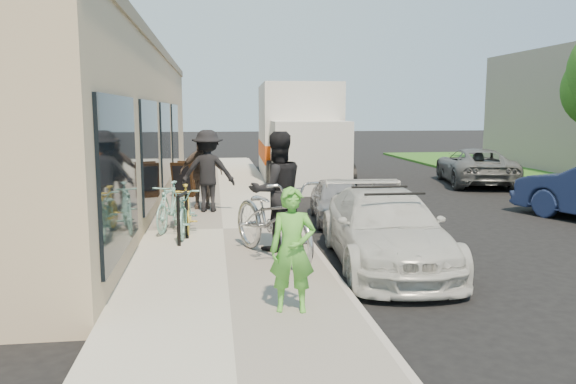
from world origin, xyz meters
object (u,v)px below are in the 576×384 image
sedan_white (385,229)px  sedan_silver (338,200)px  tandem_bike (272,219)px  far_car_gray (475,166)px  cruiser_bike_b (186,210)px  sandwich_board (184,179)px  bystander_a (208,171)px  woman_rider (292,250)px  cruiser_bike_c (187,209)px  man_standing (277,191)px  cruiser_bike_a (170,206)px  bike_rack (183,213)px  moving_truck (299,138)px  bystander_b (201,173)px

sedan_white → sedan_silver: (0.05, 3.68, -0.11)m
sedan_silver → tandem_bike: tandem_bike is taller
far_car_gray → cruiser_bike_b: (-9.37, -7.28, -0.00)m
sandwich_board → bystander_a: bearing=-55.8°
woman_rider → cruiser_bike_c: (-1.42, 4.60, -0.28)m
cruiser_bike_b → bystander_a: size_ratio=0.92×
far_car_gray → bystander_a: bystander_a is taller
woman_rider → man_standing: 2.98m
woman_rider → cruiser_bike_a: bearing=119.3°
bystander_a → woman_rider: bearing=102.8°
sandwich_board → sedan_white: (3.53, -6.84, -0.04)m
woman_rider → far_car_gray: bearing=65.2°
bystander_a → cruiser_bike_c: bearing=83.9°
man_standing → sedan_silver: bearing=-135.4°
sedan_silver → woman_rider: size_ratio=1.95×
cruiser_bike_a → sandwich_board: bearing=103.3°
far_car_gray → bystander_a: (-8.96, -4.88, 0.49)m
cruiser_bike_c → sedan_white: bearing=-40.2°
bike_rack → cruiser_bike_b: cruiser_bike_b is taller
sandwich_board → moving_truck: 5.94m
sandwich_board → sedan_silver: 4.78m
cruiser_bike_c → bystander_a: size_ratio=0.79×
sedan_silver → far_car_gray: bearing=49.2°
moving_truck → tandem_bike: 11.42m
sedan_silver → cruiser_bike_c: 3.59m
bike_rack → cruiser_bike_c: bearing=88.1°
sandwich_board → far_car_gray: far_car_gray is taller
woman_rider → bystander_b: (-1.19, 7.28, 0.13)m
cruiser_bike_a → cruiser_bike_b: size_ratio=0.90×
bike_rack → far_car_gray: bearing=40.3°
sedan_silver → bystander_a: size_ratio=1.51×
sedan_silver → tandem_bike: (-1.88, -3.60, 0.31)m
moving_truck → cruiser_bike_a: (-3.93, -8.73, -0.90)m
far_car_gray → cruiser_bike_c: 11.74m
moving_truck → woman_rider: 13.75m
cruiser_bike_b → bike_rack: bearing=-89.0°
bystander_a → tandem_bike: bearing=107.4°
moving_truck → bystander_b: size_ratio=4.11×
sedan_silver → moving_truck: (0.28, 7.59, 1.04)m
tandem_bike → cruiser_bike_a: bearing=103.9°
sedan_silver → cruiser_bike_a: bearing=-156.9°
far_car_gray → tandem_bike: bearing=62.3°
tandem_bike → man_standing: (0.14, 0.59, 0.35)m
sedan_white → cruiser_bike_b: size_ratio=2.44×
man_standing → cruiser_bike_a: size_ratio=1.28×
far_car_gray → woman_rider: (-7.94, -11.69, 0.27)m
moving_truck → cruiser_bike_c: size_ratio=4.70×
sandwich_board → woman_rider: (1.69, -9.14, 0.24)m
bystander_a → bike_rack: bearing=86.3°
cruiser_bike_a → bystander_a: size_ratio=0.83×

